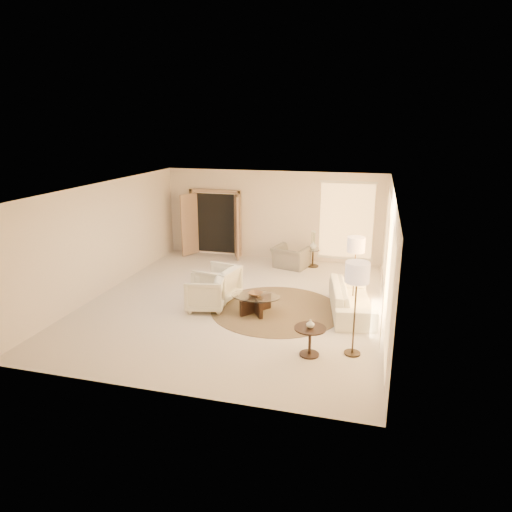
% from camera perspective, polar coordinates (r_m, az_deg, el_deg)
% --- Properties ---
extents(room, '(7.04, 8.04, 2.83)m').
position_cam_1_polar(room, '(10.75, -2.61, 1.10)').
color(room, silver).
rests_on(room, ground).
extents(windows_right, '(0.10, 6.40, 2.40)m').
position_cam_1_polar(windows_right, '(10.39, 16.03, -0.33)').
color(windows_right, '#F7B963').
rests_on(windows_right, room).
extents(window_back_corner, '(1.70, 0.10, 2.40)m').
position_cam_1_polar(window_back_corner, '(14.15, 11.23, 4.30)').
color(window_back_corner, '#F7B963').
rests_on(window_back_corner, room).
extents(curtains_right, '(0.06, 5.20, 2.60)m').
position_cam_1_polar(curtains_right, '(11.27, 15.72, 0.70)').
color(curtains_right, beige).
rests_on(curtains_right, room).
extents(french_doors, '(1.95, 0.66, 2.16)m').
position_cam_1_polar(french_doors, '(14.94, -5.17, 4.06)').
color(french_doors, tan).
rests_on(french_doors, room).
extents(area_rug, '(3.63, 3.63, 0.01)m').
position_cam_1_polar(area_rug, '(10.78, 2.53, -6.68)').
color(area_rug, '#3D2D1D').
rests_on(area_rug, room).
extents(sofa, '(1.24, 2.38, 0.66)m').
position_cam_1_polar(sofa, '(10.73, 11.85, -5.26)').
color(sofa, white).
rests_on(sofa, room).
extents(armchair_left, '(1.00, 1.05, 0.93)m').
position_cam_1_polar(armchair_left, '(11.28, -4.81, -3.16)').
color(armchair_left, white).
rests_on(armchair_left, room).
extents(armchair_right, '(0.94, 0.99, 0.87)m').
position_cam_1_polar(armchair_right, '(10.72, -6.34, -4.42)').
color(armchair_right, white).
rests_on(armchair_right, room).
extents(accent_chair, '(1.13, 0.89, 0.87)m').
position_cam_1_polar(accent_chair, '(13.76, 4.40, 0.29)').
color(accent_chair, gray).
rests_on(accent_chair, room).
extents(coffee_table, '(1.19, 1.19, 0.42)m').
position_cam_1_polar(coffee_table, '(10.51, -0.05, -5.76)').
color(coffee_table, black).
rests_on(coffee_table, room).
extents(end_table, '(0.60, 0.60, 0.56)m').
position_cam_1_polar(end_table, '(8.68, 6.75, -9.94)').
color(end_table, black).
rests_on(end_table, room).
extents(side_table, '(0.48, 0.48, 0.56)m').
position_cam_1_polar(side_table, '(13.95, 7.11, 0.02)').
color(side_table, '#31271D').
rests_on(side_table, room).
extents(floor_lamp_near, '(0.41, 0.41, 1.69)m').
position_cam_1_polar(floor_lamp_near, '(10.77, 12.38, 1.00)').
color(floor_lamp_near, '#31271D').
rests_on(floor_lamp_near, room).
extents(floor_lamp_far, '(0.44, 0.44, 1.82)m').
position_cam_1_polar(floor_lamp_far, '(8.42, 12.52, -2.54)').
color(floor_lamp_far, '#31271D').
rests_on(floor_lamp_far, room).
extents(bowl, '(0.40, 0.40, 0.08)m').
position_cam_1_polar(bowl, '(10.44, -0.05, -4.76)').
color(bowl, brown).
rests_on(bowl, coffee_table).
extents(end_vase, '(0.16, 0.16, 0.16)m').
position_cam_1_polar(end_vase, '(8.58, 6.81, -8.40)').
color(end_vase, silver).
rests_on(end_vase, end_table).
extents(side_vase, '(0.24, 0.24, 0.23)m').
position_cam_1_polar(side_vase, '(13.86, 7.16, 1.35)').
color(side_vase, silver).
rests_on(side_vase, side_table).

